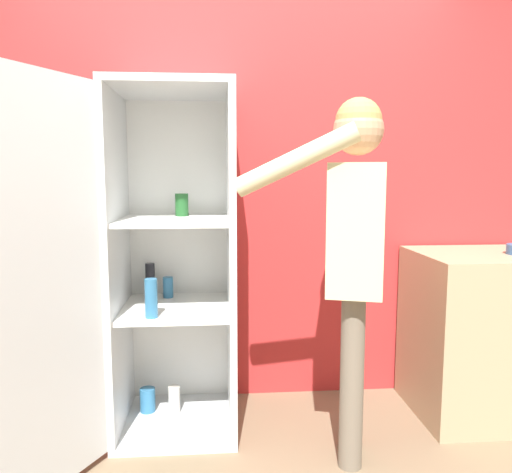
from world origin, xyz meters
TOP-DOWN VIEW (x-y plane):
  - wall_back at (0.00, 0.98)m, footprint 7.00×0.06m
  - refrigerator at (-0.47, 0.53)m, footprint 0.97×1.19m
  - person at (0.50, 0.22)m, footprint 0.76×0.55m
  - counter at (1.39, 0.61)m, footprint 0.79×0.65m

SIDE VIEW (x-z plane):
  - counter at x=1.39m, z-range 0.00..0.93m
  - refrigerator at x=-0.47m, z-range -0.01..1.81m
  - person at x=0.50m, z-range 0.24..1.95m
  - wall_back at x=0.00m, z-range 0.00..2.55m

